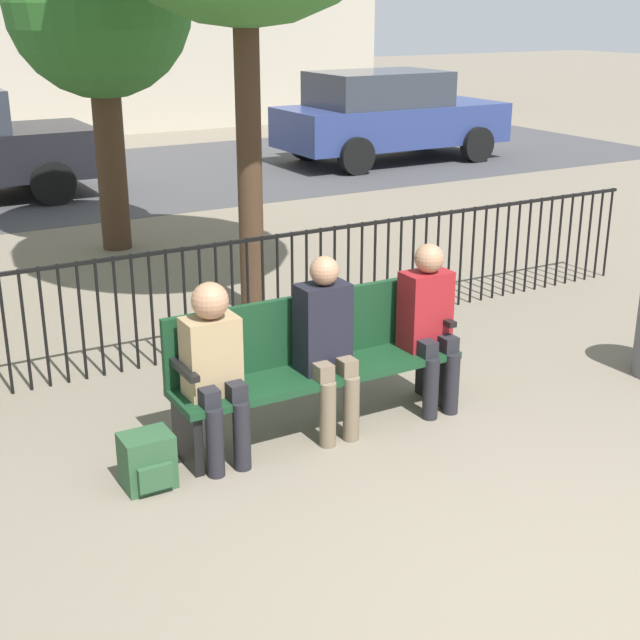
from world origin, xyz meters
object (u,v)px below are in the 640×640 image
seated_person_2 (429,319)px  tree_1 (99,7)px  parked_car_0 (388,115)px  seated_person_1 (326,338)px  backpack (148,461)px  park_bench (314,358)px  seated_person_0 (215,363)px

seated_person_2 → tree_1: size_ratio=0.32×
tree_1 → parked_car_0: bearing=29.4°
tree_1 → seated_person_2: bearing=-84.2°
tree_1 → seated_person_1: bearing=-92.9°
backpack → tree_1: size_ratio=0.09×
park_bench → backpack: (-1.27, -0.22, -0.33)m
seated_person_0 → seated_person_1: 0.80m
seated_person_1 → seated_person_2: (0.83, -0.00, -0.01)m
backpack → park_bench: bearing=9.9°
park_bench → seated_person_1: 0.22m
seated_person_0 → backpack: size_ratio=3.46×
parked_car_0 → tree_1: bearing=-150.6°
backpack → parked_car_0: bearing=49.3°
seated_person_0 → backpack: 0.71m
seated_person_2 → parked_car_0: (5.67, 8.96, 0.17)m
parked_car_0 → seated_person_0: bearing=-129.2°
backpack → tree_1: 6.29m
seated_person_0 → tree_1: size_ratio=0.31×
seated_person_1 → backpack: 1.39m
park_bench → seated_person_0: seated_person_0 is taller
park_bench → parked_car_0: parked_car_0 is taller
parked_car_0 → seated_person_1: bearing=-126.0°
seated_person_0 → parked_car_0: (7.30, 8.96, 0.17)m
park_bench → seated_person_2: seated_person_2 is taller
park_bench → backpack: size_ratio=5.97×
backpack → parked_car_0: size_ratio=0.08×
park_bench → seated_person_0: 0.81m
seated_person_0 → seated_person_1: seated_person_1 is taller
backpack → parked_car_0: 11.96m
seated_person_1 → parked_car_0: bearing=54.0°
seated_person_1 → seated_person_2: size_ratio=1.02×
park_bench → parked_car_0: size_ratio=0.49×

